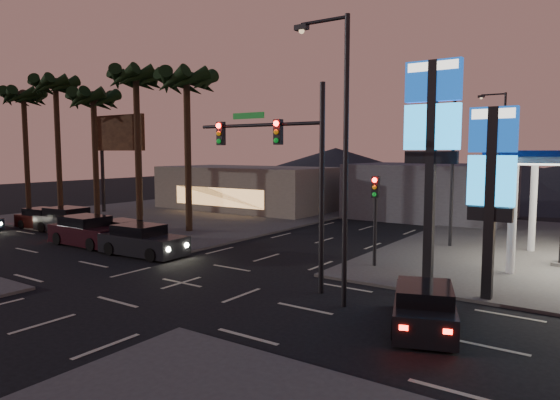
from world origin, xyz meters
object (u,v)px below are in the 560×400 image
Objects in this scene: traffic_signal_mast at (283,157)px; car_lane_b_front at (124,232)px; car_lane_b_mid at (69,221)px; car_lane_a_mid at (88,232)px; car_lane_b_rear at (44,219)px; pylon_sign_short at (492,173)px; car_lane_a_front at (143,241)px; pylon_sign_tall at (432,127)px; suv_station at (424,307)px.

car_lane_b_front is at bearing 169.07° from traffic_signal_mast.
traffic_signal_mast is 1.53× the size of car_lane_b_mid.
car_lane_b_rear is (-8.09, 2.03, -0.12)m from car_lane_a_mid.
car_lane_b_mid reaches higher than car_lane_b_front.
car_lane_a_mid reaches higher than car_lane_b_mid.
car_lane_a_front is at bearing -174.27° from pylon_sign_short.
car_lane_b_mid reaches higher than car_lane_a_front.
car_lane_a_mid is (-4.83, 0.10, 0.04)m from car_lane_a_front.
traffic_signal_mast is 23.08m from car_lane_b_rear.
car_lane_b_front is (-3.72, 1.72, -0.11)m from car_lane_a_front.
car_lane_a_mid reaches higher than car_lane_b_front.
car_lane_b_front is at bearing 179.88° from pylon_sign_short.
car_lane_b_front is (-13.23, 2.56, -4.60)m from traffic_signal_mast.
pylon_sign_tall reaches higher than car_lane_b_rear.
car_lane_a_mid is 1.00× the size of car_lane_b_mid.
traffic_signal_mast is 10.54m from car_lane_a_front.
traffic_signal_mast is at bearing -8.75° from car_lane_b_mid.
car_lane_a_front is at bearing -12.26° from car_lane_b_mid.
car_lane_a_mid is 1.97m from car_lane_b_front.
car_lane_b_rear is at bearing 177.52° from car_lane_b_front.
car_lane_a_front is 4.11m from car_lane_b_front.
car_lane_a_mid is 1.15× the size of car_lane_b_rear.
pylon_sign_short is 7.69m from traffic_signal_mast.
pylon_sign_short is 17.28m from car_lane_a_front.
car_lane_b_mid is (-26.73, 0.49, -3.88)m from pylon_sign_short.
car_lane_b_front is at bearing 168.21° from suv_station.
car_lane_a_front is at bearing -1.15° from car_lane_a_mid.
pylon_sign_short is at bearing -1.05° from car_lane_b_mid.
car_lane_b_front is 6.27m from car_lane_b_mid.
suv_station is (6.27, -1.51, -4.58)m from traffic_signal_mast.
pylon_sign_tall is at bearing 36.52° from traffic_signal_mast.
suv_station reaches higher than car_lane_b_front.
car_lane_b_mid is (-24.23, -0.51, -5.62)m from pylon_sign_tall.
car_lane_b_mid is 26.14m from suv_station.
car_lane_b_mid reaches higher than car_lane_b_rear.
car_lane_b_front is at bearing -176.96° from pylon_sign_tall.
pylon_sign_short is 0.88× the size of traffic_signal_mast.
pylon_sign_short is 1.34× the size of car_lane_b_mid.
car_lane_a_mid is (-19.08, -2.58, -5.61)m from pylon_sign_tall.
car_lane_a_front is at bearing -169.35° from pylon_sign_tall.
car_lane_b_rear is at bearing -179.12° from car_lane_b_mid.
pylon_sign_short is at bearing 19.13° from traffic_signal_mast.
car_lane_b_rear is at bearing 170.68° from car_lane_a_front.
suv_station is at bearing -103.64° from pylon_sign_short.
pylon_sign_short is 1.54× the size of car_lane_b_rear.
traffic_signal_mast is at bearing -160.87° from pylon_sign_short.
pylon_sign_short is 20.87m from car_lane_b_front.
car_lane_b_front is at bearing -4.06° from car_lane_b_mid.
suv_station is (-0.98, -4.03, -4.01)m from pylon_sign_short.
pylon_sign_tall is at bearing 1.21° from car_lane_b_mid.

